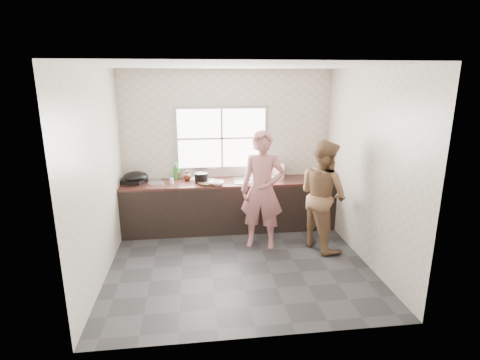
{
  "coord_description": "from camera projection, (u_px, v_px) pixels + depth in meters",
  "views": [
    {
      "loc": [
        -0.58,
        -4.8,
        2.56
      ],
      "look_at": [
        0.1,
        0.65,
        1.05
      ],
      "focal_mm": 28.0,
      "sensor_mm": 36.0,
      "label": 1
    }
  ],
  "objects": [
    {
      "name": "cleaver",
      "position": [
        209.0,
        179.0,
        6.3
      ],
      "size": [
        0.22,
        0.18,
        0.01
      ],
      "primitive_type": "cube",
      "rotation": [
        0.0,
        0.0,
        0.52
      ],
      "color": "silver",
      "rests_on": "cutting_board"
    },
    {
      "name": "wall_back",
      "position": [
        228.0,
        149.0,
        6.52
      ],
      "size": [
        3.6,
        0.01,
        2.7
      ],
      "primitive_type": "cube",
      "color": "beige",
      "rests_on": "ground"
    },
    {
      "name": "cutting_board",
      "position": [
        209.0,
        183.0,
        6.18
      ],
      "size": [
        0.42,
        0.42,
        0.04
      ],
      "primitive_type": "cylinder",
      "rotation": [
        0.0,
        0.0,
        0.14
      ],
      "color": "black",
      "rests_on": "countertop"
    },
    {
      "name": "person_side",
      "position": [
        323.0,
        195.0,
        5.65
      ],
      "size": [
        0.91,
        1.0,
        1.68
      ],
      "primitive_type": "imported",
      "rotation": [
        0.0,
        0.0,
        1.97
      ],
      "color": "brown",
      "rests_on": "floor"
    },
    {
      "name": "glass_jar",
      "position": [
        172.0,
        181.0,
        6.17
      ],
      "size": [
        0.07,
        0.07,
        0.09
      ],
      "primitive_type": "cylinder",
      "rotation": [
        0.0,
        0.0,
        -0.1
      ],
      "color": "white",
      "rests_on": "countertop"
    },
    {
      "name": "pot_lid_right",
      "position": [
        153.0,
        180.0,
        6.41
      ],
      "size": [
        0.36,
        0.36,
        0.01
      ],
      "primitive_type": "cylinder",
      "rotation": [
        0.0,
        0.0,
        0.33
      ],
      "color": "#A5A6AC",
      "rests_on": "countertop"
    },
    {
      "name": "woman",
      "position": [
        262.0,
        194.0,
        5.68
      ],
      "size": [
        0.71,
        0.58,
        1.69
      ],
      "primitive_type": "imported",
      "rotation": [
        0.0,
        0.0,
        -0.31
      ],
      "color": "#B56C6C",
      "rests_on": "floor"
    },
    {
      "name": "cabinet",
      "position": [
        230.0,
        206.0,
        6.47
      ],
      "size": [
        3.6,
        0.62,
        0.82
      ],
      "primitive_type": "cube",
      "color": "black",
      "rests_on": "floor"
    },
    {
      "name": "wok",
      "position": [
        135.0,
        176.0,
        6.12
      ],
      "size": [
        0.53,
        0.53,
        0.15
      ],
      "primitive_type": "ellipsoid",
      "rotation": [
        0.0,
        0.0,
        0.42
      ],
      "color": "black",
      "rests_on": "burner"
    },
    {
      "name": "black_pot",
      "position": [
        201.0,
        178.0,
        6.26
      ],
      "size": [
        0.26,
        0.26,
        0.16
      ],
      "primitive_type": "cylinder",
      "rotation": [
        0.0,
        0.0,
        -0.23
      ],
      "color": "black",
      "rests_on": "countertop"
    },
    {
      "name": "bowl_held",
      "position": [
        271.0,
        178.0,
        6.43
      ],
      "size": [
        0.23,
        0.23,
        0.07
      ],
      "primitive_type": "imported",
      "rotation": [
        0.0,
        0.0,
        -0.04
      ],
      "color": "white",
      "rests_on": "countertop"
    },
    {
      "name": "faucet",
      "position": [
        248.0,
        169.0,
        6.54
      ],
      "size": [
        0.02,
        0.02,
        0.3
      ],
      "primitive_type": "cylinder",
      "color": "silver",
      "rests_on": "countertop"
    },
    {
      "name": "window_frame",
      "position": [
        222.0,
        138.0,
        6.44
      ],
      "size": [
        1.6,
        0.05,
        1.1
      ],
      "primitive_type": "cube",
      "color": "#9EA0A5",
      "rests_on": "wall_back"
    },
    {
      "name": "wall_front",
      "position": [
        260.0,
        213.0,
        3.45
      ],
      "size": [
        3.6,
        0.01,
        2.7
      ],
      "primitive_type": "cube",
      "color": "beige",
      "rests_on": "ground"
    },
    {
      "name": "sink",
      "position": [
        250.0,
        180.0,
        6.39
      ],
      "size": [
        0.55,
        0.45,
        0.02
      ],
      "primitive_type": "cube",
      "color": "silver",
      "rests_on": "countertop"
    },
    {
      "name": "ceiling",
      "position": [
        239.0,
        65.0,
        4.63
      ],
      "size": [
        3.6,
        3.2,
        0.01
      ],
      "primitive_type": "cube",
      "color": "silver",
      "rests_on": "wall_back"
    },
    {
      "name": "dish_rack",
      "position": [
        275.0,
        170.0,
        6.51
      ],
      "size": [
        0.46,
        0.4,
        0.29
      ],
      "primitive_type": "cube",
      "rotation": [
        0.0,
        0.0,
        -0.42
      ],
      "color": "silver",
      "rests_on": "countertop"
    },
    {
      "name": "plate_food",
      "position": [
        190.0,
        179.0,
        6.46
      ],
      "size": [
        0.26,
        0.26,
        0.02
      ],
      "primitive_type": "cylinder",
      "rotation": [
        0.0,
        0.0,
        0.22
      ],
      "color": "silver",
      "rests_on": "countertop"
    },
    {
      "name": "wall_left",
      "position": [
        98.0,
        176.0,
        4.77
      ],
      "size": [
        0.01,
        3.2,
        2.7
      ],
      "primitive_type": "cube",
      "color": "silver",
      "rests_on": "ground"
    },
    {
      "name": "bottle_green",
      "position": [
        177.0,
        171.0,
        6.42
      ],
      "size": [
        0.15,
        0.15,
        0.31
      ],
      "primitive_type": "imported",
      "rotation": [
        0.0,
        0.0,
        -0.32
      ],
      "color": "#2A7C28",
      "rests_on": "countertop"
    },
    {
      "name": "bottle_brown_short",
      "position": [
        187.0,
        176.0,
        6.36
      ],
      "size": [
        0.16,
        0.16,
        0.16
      ],
      "primitive_type": "imported",
      "rotation": [
        0.0,
        0.0,
        -0.37
      ],
      "color": "#471F11",
      "rests_on": "countertop"
    },
    {
      "name": "window_glazing",
      "position": [
        222.0,
        138.0,
        6.42
      ],
      "size": [
        1.5,
        0.01,
        1.0
      ],
      "primitive_type": "cube",
      "color": "white",
      "rests_on": "window_frame"
    },
    {
      "name": "countertop",
      "position": [
        229.0,
        182.0,
        6.35
      ],
      "size": [
        3.6,
        0.64,
        0.04
      ],
      "primitive_type": "cube",
      "color": "#361B16",
      "rests_on": "cabinet"
    },
    {
      "name": "burner",
      "position": [
        131.0,
        180.0,
        6.31
      ],
      "size": [
        0.55,
        0.55,
        0.07
      ],
      "primitive_type": "cube",
      "rotation": [
        0.0,
        0.0,
        -0.25
      ],
      "color": "black",
      "rests_on": "countertop"
    },
    {
      "name": "bowl_mince",
      "position": [
        216.0,
        183.0,
        6.11
      ],
      "size": [
        0.31,
        0.31,
        0.06
      ],
      "primitive_type": "imported",
      "rotation": [
        0.0,
        0.0,
        -0.37
      ],
      "color": "white",
      "rests_on": "countertop"
    },
    {
      "name": "pot_lid_left",
      "position": [
        156.0,
        183.0,
        6.21
      ],
      "size": [
        0.34,
        0.34,
        0.01
      ],
      "primitive_type": "cylinder",
      "rotation": [
        0.0,
        0.0,
        -0.24
      ],
      "color": "silver",
      "rests_on": "countertop"
    },
    {
      "name": "floor",
      "position": [
        239.0,
        263.0,
        5.34
      ],
      "size": [
        3.6,
        3.2,
        0.01
      ],
      "primitive_type": "cube",
      "color": "#2C2C2F",
      "rests_on": "ground"
    },
    {
      "name": "bowl_crabs",
      "position": [
        258.0,
        180.0,
        6.3
      ],
      "size": [
        0.28,
        0.28,
        0.07
      ],
      "primitive_type": "imported",
      "rotation": [
        0.0,
        0.0,
        0.34
      ],
      "color": "white",
      "rests_on": "countertop"
    },
    {
      "name": "bottle_brown_tall",
      "position": [
        178.0,
        175.0,
        6.44
      ],
      "size": [
        0.1,
        0.1,
        0.17
      ],
      "primitive_type": "imported",
      "rotation": [
        0.0,
        0.0,
        -0.34
      ],
      "color": "#472111",
      "rests_on": "countertop"
    },
    {
      "name": "wall_right",
      "position": [
        367.0,
        167.0,
        5.2
      ],
      "size": [
        0.01,
        3.2,
        2.7
      ],
      "primitive_type": "cube",
      "color": "silver",
      "rests_on": "ground"
    }
  ]
}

